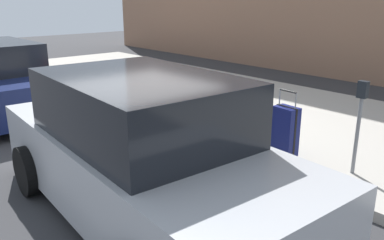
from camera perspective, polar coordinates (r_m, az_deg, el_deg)
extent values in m
plane|color=#333335|center=(7.88, -7.47, -0.89)|extent=(40.00, 40.00, 0.00)
cube|color=#ADA89E|center=(9.41, 5.20, 2.63)|extent=(18.00, 5.00, 0.14)
cube|color=navy|center=(6.04, 13.21, -1.66)|extent=(0.37, 0.26, 0.76)
cube|color=black|center=(6.04, 13.21, -1.66)|extent=(0.37, 0.07, 0.77)
cylinder|color=gray|center=(5.82, 14.65, 2.62)|extent=(0.02, 0.02, 0.24)
cylinder|color=gray|center=(6.00, 12.45, 3.21)|extent=(0.02, 0.02, 0.24)
cylinder|color=black|center=(5.88, 13.61, 4.04)|extent=(0.30, 0.05, 0.02)
cylinder|color=black|center=(6.08, 14.08, -5.22)|extent=(0.05, 0.02, 0.04)
cylinder|color=black|center=(6.26, 11.92, -4.41)|extent=(0.05, 0.02, 0.04)
cube|color=#0F606B|center=(6.35, 8.85, -1.66)|extent=(0.49, 0.26, 0.51)
cube|color=black|center=(6.35, 8.85, -1.66)|extent=(0.49, 0.06, 0.52)
cylinder|color=gray|center=(6.12, 10.46, 1.00)|extent=(0.02, 0.02, 0.20)
cylinder|color=gray|center=(6.39, 7.60, 1.83)|extent=(0.02, 0.02, 0.20)
cylinder|color=black|center=(6.22, 9.04, 2.32)|extent=(0.42, 0.04, 0.02)
cylinder|color=black|center=(6.30, 10.20, -4.16)|extent=(0.04, 0.02, 0.04)
cylinder|color=black|center=(6.57, 7.37, -3.11)|extent=(0.04, 0.02, 0.04)
cube|color=red|center=(6.65, 4.71, -0.47)|extent=(0.41, 0.26, 0.55)
cube|color=black|center=(6.65, 4.71, -0.47)|extent=(0.40, 0.08, 0.56)
cylinder|color=gray|center=(6.47, 5.92, 1.72)|extent=(0.02, 0.02, 0.04)
cylinder|color=gray|center=(6.67, 3.66, 2.25)|extent=(0.02, 0.02, 0.04)
cylinder|color=black|center=(6.56, 4.78, 2.16)|extent=(0.33, 0.06, 0.02)
cylinder|color=black|center=(6.63, 5.81, -2.86)|extent=(0.05, 0.02, 0.04)
cylinder|color=black|center=(6.83, 3.54, -2.20)|extent=(0.05, 0.02, 0.04)
cube|color=#59601E|center=(7.05, 2.32, 0.84)|extent=(0.37, 0.26, 0.61)
cube|color=black|center=(7.05, 2.32, 0.84)|extent=(0.37, 0.06, 0.62)
cylinder|color=gray|center=(6.84, 3.29, 4.01)|extent=(0.02, 0.02, 0.25)
cylinder|color=gray|center=(7.04, 1.47, 4.43)|extent=(0.02, 0.02, 0.25)
cylinder|color=black|center=(6.91, 2.38, 5.23)|extent=(0.30, 0.04, 0.02)
cylinder|color=black|center=(7.03, 3.22, -1.62)|extent=(0.04, 0.02, 0.04)
cylinder|color=black|center=(7.24, 1.40, -1.05)|extent=(0.04, 0.02, 0.04)
cube|color=#9EA0A8|center=(7.40, -0.49, 1.57)|extent=(0.40, 0.24, 0.59)
cube|color=black|center=(7.40, -0.49, 1.57)|extent=(0.40, 0.06, 0.60)
cylinder|color=gray|center=(7.18, 0.43, 4.60)|extent=(0.02, 0.02, 0.27)
cylinder|color=gray|center=(7.41, -1.39, 5.00)|extent=(0.02, 0.02, 0.27)
cylinder|color=black|center=(7.26, -0.50, 5.84)|extent=(0.33, 0.04, 0.02)
cylinder|color=black|center=(7.36, 0.44, -0.73)|extent=(0.05, 0.02, 0.04)
cylinder|color=black|center=(7.59, -1.38, -0.16)|extent=(0.05, 0.02, 0.04)
cube|color=maroon|center=(7.73, -3.28, 2.81)|extent=(0.39, 0.22, 0.74)
cube|color=black|center=(7.73, -3.28, 2.81)|extent=(0.40, 0.05, 0.75)
cylinder|color=gray|center=(7.50, -2.53, 6.33)|extent=(0.02, 0.02, 0.27)
cylinder|color=gray|center=(7.74, -4.14, 6.65)|extent=(0.02, 0.02, 0.27)
cylinder|color=black|center=(7.60, -3.36, 7.50)|extent=(0.33, 0.04, 0.02)
cylinder|color=black|center=(7.70, -2.42, 0.08)|extent=(0.04, 0.02, 0.04)
cylinder|color=black|center=(7.95, -4.03, 0.60)|extent=(0.04, 0.02, 0.04)
cube|color=black|center=(8.19, -5.22, 3.48)|extent=(0.43, 0.21, 0.71)
cube|color=black|center=(8.19, -5.22, 3.48)|extent=(0.44, 0.04, 0.72)
cylinder|color=gray|center=(7.95, -4.52, 6.39)|extent=(0.02, 0.02, 0.19)
cylinder|color=gray|center=(8.24, -6.07, 6.74)|extent=(0.02, 0.02, 0.19)
cylinder|color=black|center=(8.08, -5.32, 7.22)|extent=(0.37, 0.03, 0.02)
cylinder|color=black|center=(8.12, -4.37, 0.96)|extent=(0.04, 0.02, 0.04)
cylinder|color=black|center=(8.42, -5.92, 1.50)|extent=(0.04, 0.02, 0.04)
cylinder|color=red|center=(8.90, -8.67, 4.14)|extent=(0.20, 0.20, 0.61)
sphere|color=red|center=(8.83, -8.77, 6.39)|extent=(0.21, 0.21, 0.21)
cylinder|color=red|center=(9.02, -9.20, 4.49)|extent=(0.09, 0.10, 0.09)
cylinder|color=red|center=(8.77, -8.14, 4.18)|extent=(0.09, 0.10, 0.09)
cylinder|color=brown|center=(9.34, -11.55, 4.88)|extent=(0.11, 0.11, 0.70)
cylinder|color=slate|center=(5.69, 22.54, -2.19)|extent=(0.05, 0.05, 1.05)
cube|color=#1E2328|center=(5.53, 23.28, 4.03)|extent=(0.12, 0.09, 0.22)
cube|color=#B2B5BA|center=(4.52, -7.06, -7.02)|extent=(4.52, 1.96, 0.81)
cube|color=black|center=(4.27, -7.42, 2.03)|extent=(2.39, 1.70, 0.66)
cylinder|color=black|center=(5.51, -22.32, -6.67)|extent=(0.65, 0.26, 0.64)
cylinder|color=black|center=(6.12, -6.75, -3.05)|extent=(0.65, 0.26, 0.64)
cylinder|color=black|center=(4.23, 13.66, -13.19)|extent=(0.65, 0.26, 0.64)
cylinder|color=black|center=(11.13, -23.95, 4.81)|extent=(0.64, 0.23, 0.64)
cylinder|color=black|center=(8.68, -18.23, 2.28)|extent=(0.64, 0.23, 0.64)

